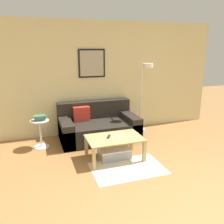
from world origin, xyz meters
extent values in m
plane|color=#A87542|center=(0.00, 0.00, 0.00)|extent=(16.00, 16.00, 0.00)
cube|color=beige|center=(0.00, 3.36, 1.27)|extent=(5.60, 0.06, 2.55)
cube|color=black|center=(-0.30, 3.31, 1.62)|extent=(0.61, 0.02, 0.63)
cube|color=#ADA38E|center=(-0.30, 3.30, 1.62)|extent=(0.54, 0.01, 0.56)
cube|color=beige|center=(-0.20, 1.38, 0.00)|extent=(1.21, 0.80, 0.01)
cube|color=#28231E|center=(-0.29, 2.81, 0.20)|extent=(1.68, 0.96, 0.39)
cube|color=#28231E|center=(-0.29, 3.19, 0.59)|extent=(1.68, 0.20, 0.39)
cube|color=#28231E|center=(-1.01, 2.81, 0.26)|extent=(0.24, 0.96, 0.51)
cube|color=#28231E|center=(0.43, 2.81, 0.26)|extent=(0.24, 0.96, 0.51)
cube|color=red|center=(-0.63, 3.02, 0.55)|extent=(0.36, 0.14, 0.32)
cube|color=tan|center=(-0.28, 1.80, 0.40)|extent=(1.00, 0.64, 0.02)
cube|color=tan|center=(-0.74, 1.52, 0.19)|extent=(0.06, 0.06, 0.39)
cube|color=tan|center=(0.18, 1.52, 0.19)|extent=(0.06, 0.06, 0.39)
cube|color=tan|center=(-0.74, 2.09, 0.19)|extent=(0.06, 0.06, 0.39)
cube|color=tan|center=(0.18, 2.09, 0.19)|extent=(0.06, 0.06, 0.39)
cube|color=#9EA3A8|center=(-0.28, 1.83, 0.08)|extent=(0.56, 0.35, 0.17)
cube|color=silver|center=(-0.28, 1.83, 0.18)|extent=(0.58, 0.38, 0.02)
cylinder|color=silver|center=(0.83, 3.09, 0.01)|extent=(0.27, 0.27, 0.02)
cylinder|color=silver|center=(0.83, 3.09, 0.82)|extent=(0.03, 0.03, 1.60)
cylinder|color=silver|center=(0.83, 2.93, 1.62)|extent=(0.02, 0.32, 0.02)
cylinder|color=white|center=(0.83, 2.77, 1.59)|extent=(0.22, 0.22, 0.09)
cylinder|color=white|center=(-1.53, 2.75, 0.01)|extent=(0.31, 0.31, 0.01)
cylinder|color=white|center=(-1.53, 2.75, 0.29)|extent=(0.04, 0.04, 0.54)
cylinder|color=white|center=(-1.53, 2.75, 0.56)|extent=(0.37, 0.37, 0.02)
cube|color=#387F4C|center=(-1.52, 2.76, 0.58)|extent=(0.17, 0.15, 0.02)
cube|color=#4C4C51|center=(-1.52, 2.76, 0.60)|extent=(0.21, 0.16, 0.02)
cube|color=#335199|center=(-1.51, 2.75, 0.62)|extent=(0.25, 0.16, 0.02)
cube|color=#387F4C|center=(-1.52, 2.75, 0.65)|extent=(0.19, 0.19, 0.02)
cube|color=#387F4C|center=(-1.52, 2.75, 0.67)|extent=(0.22, 0.17, 0.02)
cube|color=#232328|center=(-0.38, 1.85, 0.42)|extent=(0.11, 0.15, 0.02)
cube|color=silver|center=(-0.19, 1.86, 0.41)|extent=(0.10, 0.15, 0.01)
camera|label=1|loc=(-1.60, -1.95, 1.98)|focal=38.00mm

